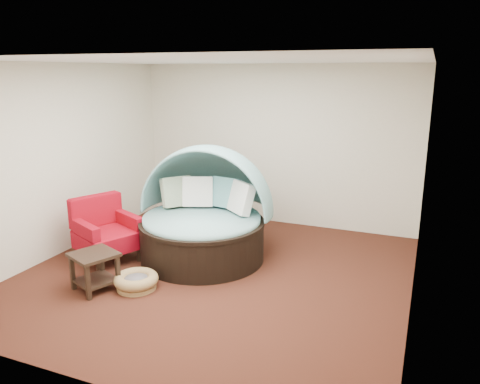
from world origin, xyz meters
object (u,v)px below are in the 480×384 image
at_px(red_armchair, 105,232).
at_px(canopy_daybed, 204,207).
at_px(pet_basket, 136,281).
at_px(side_table, 95,266).

bearing_deg(red_armchair, canopy_daybed, 51.50).
xyz_separation_m(pet_basket, red_armchair, (-0.95, 0.64, 0.32)).
bearing_deg(canopy_daybed, pet_basket, -110.80).
distance_m(canopy_daybed, side_table, 1.75).
distance_m(pet_basket, red_armchair, 1.19).
bearing_deg(pet_basket, canopy_daybed, 75.56).
relative_size(canopy_daybed, pet_basket, 2.79).
xyz_separation_m(pet_basket, side_table, (-0.46, -0.21, 0.21)).
bearing_deg(side_table, red_armchair, 119.93).
height_order(pet_basket, red_armchair, red_armchair).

